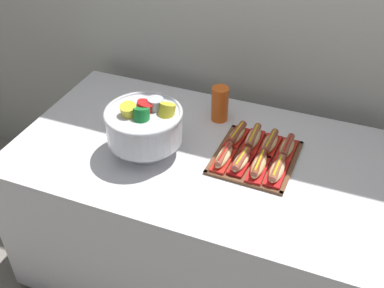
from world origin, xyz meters
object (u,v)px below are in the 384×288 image
Objects in this scene: hot_dog_7 at (287,148)px; punch_bowl at (145,125)px; buffet_table at (198,212)px; hot_dog_0 at (224,157)px; hot_dog_1 at (241,162)px; hot_dog_6 at (270,144)px; hot_dog_5 at (253,139)px; cup_stack at (219,104)px; hot_dog_2 at (259,166)px; serving_tray at (255,158)px; hot_dog_3 at (277,171)px; hot_dog_4 at (237,135)px.

punch_bowl is at bearing -159.28° from hot_dog_7.
hot_dog_0 is at bearing -17.95° from buffet_table.
hot_dog_1 is 1.00× the size of hot_dog_7.
hot_dog_1 is 0.94× the size of hot_dog_6.
cup_stack reaches higher than hot_dog_5.
hot_dog_2 is (0.27, -0.04, 0.41)m from buffet_table.
hot_dog_0 is (-0.11, -0.08, 0.03)m from serving_tray.
cup_stack is (-0.13, 0.31, 0.05)m from hot_dog_0.
hot_dog_0 is 0.33m from cup_stack.
hot_dog_7 is at bearing 63.88° from hot_dog_2.
buffet_table is 0.45m from hot_dog_1.
hot_dog_0 is 0.55× the size of punch_bowl.
hot_dog_3 is at bearing -7.61° from buffet_table.
hot_dog_5 is (0.07, -0.00, 0.00)m from hot_dog_4.
hot_dog_6 is (0.00, 0.16, -0.00)m from hot_dog_2.
hot_dog_4 is 0.20m from cup_stack.
hot_dog_5 is (0.20, 0.12, 0.41)m from buffet_table.
buffet_table is 9.89× the size of hot_dog_1.
hot_dog_7 is at bearing -1.67° from hot_dog_5.
hot_dog_1 and hot_dog_3 have the same top height.
serving_tray is at bearing 112.77° from hot_dog_2.
hot_dog_2 is 1.06× the size of hot_dog_4.
hot_dog_2 reaches higher than hot_dog_7.
hot_dog_0 is at bearing 178.33° from hot_dog_2.
hot_dog_4 is at bearing 142.07° from serving_tray.
hot_dog_3 is at bearing -49.40° from hot_dog_5.
cup_stack is (-0.28, 0.31, 0.05)m from hot_dog_2.
hot_dog_0 is at bearing -116.12° from hot_dog_5.
hot_dog_7 is at bearing 34.58° from serving_tray.
hot_dog_7 is (0.15, -0.00, -0.00)m from hot_dog_5.
hot_dog_1 is 0.94× the size of hot_dog_4.
hot_dog_6 is 1.02× the size of cup_stack.
hot_dog_7 is 0.96× the size of cup_stack.
hot_dog_3 is 1.05× the size of hot_dog_7.
hot_dog_4 is at bearing 88.33° from hot_dog_0.
hot_dog_1 reaches higher than serving_tray.
hot_dog_1 is (0.20, -0.04, 0.40)m from buffet_table.
hot_dog_0 is 1.02× the size of hot_dog_6.
hot_dog_6 is 0.32m from cup_stack.
buffet_table is 0.43m from hot_dog_0.
hot_dog_2 is 0.18m from hot_dog_5.
hot_dog_0 and hot_dog_3 have the same top height.
hot_dog_0 is at bearing -91.67° from hot_dog_4.
hot_dog_7 is at bearing 46.05° from hot_dog_1.
punch_bowl reaches higher than buffet_table.
punch_bowl reaches higher than hot_dog_4.
punch_bowl is at bearing -146.89° from hot_dog_4.
hot_dog_3 is 0.22m from hot_dog_5.
hot_dog_1 reaches higher than hot_dog_7.
punch_bowl is at bearing -155.70° from buffet_table.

